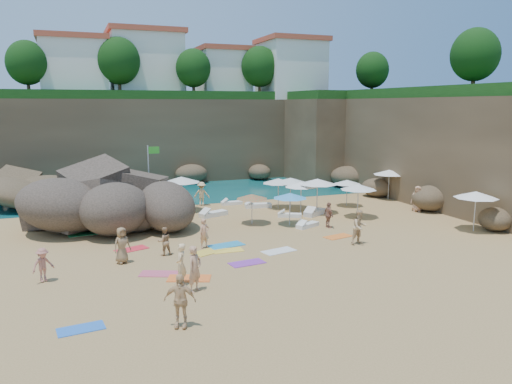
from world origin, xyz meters
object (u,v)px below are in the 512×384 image
object	(u,v)px
person_stand_1	(164,241)
person_stand_5	(150,203)
rock_outcrop	(113,223)
parasol_1	(278,181)
person_stand_0	(195,269)
person_stand_6	(181,264)
parasol_2	(291,180)
person_stand_4	(417,199)
flag_pole	(150,167)
lounger_0	(213,214)
person_stand_2	(202,194)
parasol_0	(181,180)
person_stand_3	(329,215)

from	to	relation	value
person_stand_1	person_stand_5	bearing A→B (deg)	-101.37
rock_outcrop	parasol_1	size ratio (longest dim) A/B	3.91
person_stand_0	person_stand_6	distance (m)	1.01
parasol_1	parasol_2	xyz separation A→B (m)	(0.80, -0.36, 0.05)
parasol_1	person_stand_1	xyz separation A→B (m)	(-9.93, -8.54, -1.30)
person_stand_4	flag_pole	bearing A→B (deg)	-165.69
lounger_0	person_stand_4	size ratio (longest dim) A/B	1.10
parasol_1	parasol_2	size ratio (longest dim) A/B	0.97
person_stand_0	person_stand_4	bearing A→B (deg)	-10.07
person_stand_2	person_stand_5	bearing A→B (deg)	47.98
parasol_1	person_stand_1	world-z (taller)	parasol_1
flag_pole	person_stand_5	xyz separation A→B (m)	(-0.64, -3.33, -2.01)
parasol_1	person_stand_2	distance (m)	5.91
person_stand_5	person_stand_4	bearing A→B (deg)	-48.91
rock_outcrop	person_stand_2	size ratio (longest dim) A/B	5.08
person_stand_4	parasol_0	bearing A→B (deg)	-159.48
lounger_0	person_stand_1	size ratio (longest dim) A/B	1.38
person_stand_2	person_stand_6	world-z (taller)	person_stand_2
person_stand_2	person_stand_0	bearing A→B (deg)	97.36
parasol_2	person_stand_4	xyz separation A→B (m)	(8.01, -4.12, -1.17)
parasol_0	person_stand_0	bearing A→B (deg)	-100.60
parasol_2	person_stand_3	world-z (taller)	parasol_2
person_stand_0	parasol_2	bearing A→B (deg)	15.17
rock_outcrop	person_stand_1	bearing A→B (deg)	-77.02
rock_outcrop	person_stand_3	bearing A→B (deg)	-25.64
lounger_0	person_stand_6	size ratio (longest dim) A/B	1.13
person_stand_2	person_stand_6	bearing A→B (deg)	95.30
parasol_1	person_stand_2	bearing A→B (deg)	149.03
parasol_0	person_stand_2	distance (m)	2.75
person_stand_6	lounger_0	bearing A→B (deg)	178.04
rock_outcrop	parasol_1	world-z (taller)	parasol_1
flag_pole	lounger_0	size ratio (longest dim) A/B	2.25
person_stand_6	parasol_0	bearing A→B (deg)	-172.66
person_stand_1	person_stand_2	distance (m)	12.55
flag_pole	person_stand_4	world-z (taller)	flag_pole
rock_outcrop	parasol_1	bearing A→B (deg)	2.51
flag_pole	person_stand_2	xyz separation A→B (m)	(3.52, -1.38, -1.99)
lounger_0	rock_outcrop	bearing A→B (deg)	155.77
parasol_0	person_stand_0	distance (m)	15.70
person_stand_1	lounger_0	bearing A→B (deg)	-128.39
parasol_2	person_stand_1	distance (m)	13.56
person_stand_4	person_stand_5	xyz separation A→B (m)	(-17.94, 5.52, -0.03)
parasol_2	person_stand_1	world-z (taller)	parasol_2
rock_outcrop	lounger_0	size ratio (longest dim) A/B	4.54
rock_outcrop	lounger_0	bearing A→B (deg)	-2.87
parasol_1	parasol_2	distance (m)	0.88
person_stand_0	person_stand_5	bearing A→B (deg)	50.81
flag_pole	person_stand_0	size ratio (longest dim) A/B	2.39
person_stand_0	person_stand_2	xyz separation A→B (m)	(4.71, 16.89, -0.05)
parasol_2	parasol_0	bearing A→B (deg)	166.44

